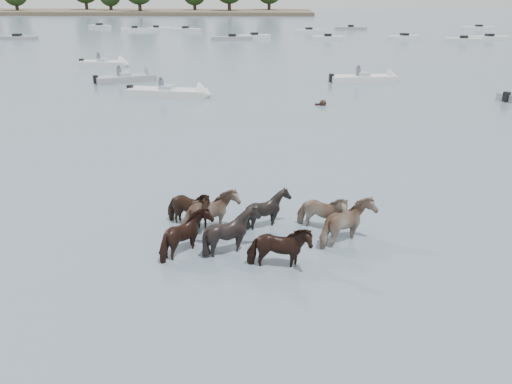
{
  "coord_description": "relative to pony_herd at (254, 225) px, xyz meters",
  "views": [
    {
      "loc": [
        0.04,
        -11.89,
        6.72
      ],
      "look_at": [
        -0.54,
        2.13,
        1.1
      ],
      "focal_mm": 35.46,
      "sensor_mm": 36.0,
      "label": 1
    }
  ],
  "objects": [
    {
      "name": "motorboat_a",
      "position": [
        -10.78,
        27.16,
        -0.27
      ],
      "size": [
        5.07,
        3.77,
        1.92
      ],
      "rotation": [
        0.0,
        0.0,
        0.5
      ],
      "color": "gray",
      "rests_on": "ground"
    },
    {
      "name": "motorboat_c",
      "position": [
        8.11,
        27.67,
        -0.27
      ],
      "size": [
        5.78,
        2.38,
        1.92
      ],
      "rotation": [
        0.0,
        0.0,
        0.15
      ],
      "color": "silver",
      "rests_on": "ground"
    },
    {
      "name": "shoreline",
      "position": [
        -69.44,
        148.9,
        0.0
      ],
      "size": [
        160.0,
        30.0,
        1.0
      ],
      "primitive_type": "cube",
      "color": "#4C4233",
      "rests_on": "ground"
    },
    {
      "name": "motorboat_b",
      "position": [
        -6.08,
        21.06,
        -0.27
      ],
      "size": [
        6.1,
        2.47,
        1.92
      ],
      "rotation": [
        0.0,
        0.0,
        -0.15
      ],
      "color": "silver",
      "rests_on": "ground"
    },
    {
      "name": "pony_herd",
      "position": [
        0.0,
        0.0,
        0.0
      ],
      "size": [
        6.56,
        3.61,
        1.51
      ],
      "color": "black",
      "rests_on": "ground"
    },
    {
      "name": "swimming_pony",
      "position": [
        3.44,
        18.62,
        -0.4
      ],
      "size": [
        0.72,
        0.44,
        0.44
      ],
      "color": "black",
      "rests_on": "ground"
    },
    {
      "name": "motorboat_f",
      "position": [
        -15.19,
        35.26,
        -0.27
      ],
      "size": [
        5.07,
        2.14,
        1.92
      ],
      "rotation": [
        0.0,
        0.0,
        -0.11
      ],
      "color": "silver",
      "rests_on": "ground"
    },
    {
      "name": "ground",
      "position": [
        0.56,
        -1.1,
        -0.5
      ],
      "size": [
        400.0,
        400.0,
        0.0
      ],
      "primitive_type": "plane",
      "color": "#495A69",
      "rests_on": "ground"
    },
    {
      "name": "distant_flotilla",
      "position": [
        0.83,
        72.46,
        -0.24
      ],
      "size": [
        106.33,
        28.6,
        0.93
      ],
      "color": "gray",
      "rests_on": "ground"
    }
  ]
}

